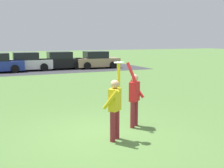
% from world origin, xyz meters
% --- Properties ---
extents(ground_plane, '(120.00, 120.00, 0.00)m').
position_xyz_m(ground_plane, '(0.00, 0.00, 0.00)').
color(ground_plane, '#567F3D').
extents(person_catcher, '(0.57, 0.55, 2.08)m').
position_xyz_m(person_catcher, '(0.06, -0.53, 0.98)').
color(person_catcher, maroon).
rests_on(person_catcher, ground_plane).
extents(person_defender, '(0.65, 0.64, 2.05)m').
position_xyz_m(person_defender, '(1.11, 0.29, 0.98)').
color(person_defender, maroon).
rests_on(person_defender, ground_plane).
extents(frisbee_disc, '(0.27, 0.27, 0.02)m').
position_xyz_m(frisbee_disc, '(0.23, -0.39, 2.09)').
color(frisbee_disc, white).
rests_on(frisbee_disc, person_catcher).
extents(parked_car_white, '(4.17, 2.17, 1.59)m').
position_xyz_m(parked_car_white, '(0.33, 18.26, 0.73)').
color(parked_car_white, white).
rests_on(parked_car_white, ground_plane).
extents(parked_car_black, '(4.17, 2.17, 1.59)m').
position_xyz_m(parked_car_black, '(3.35, 18.33, 0.73)').
color(parked_car_black, black).
rests_on(parked_car_black, ground_plane).
extents(parked_car_tan, '(4.17, 2.17, 1.59)m').
position_xyz_m(parked_car_tan, '(6.70, 17.86, 0.73)').
color(parked_car_tan, tan).
rests_on(parked_car_tan, ground_plane).
extents(parking_strip, '(24.01, 6.40, 0.01)m').
position_xyz_m(parking_strip, '(-0.85, 17.96, 0.00)').
color(parking_strip, '#38383D').
rests_on(parking_strip, ground_plane).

